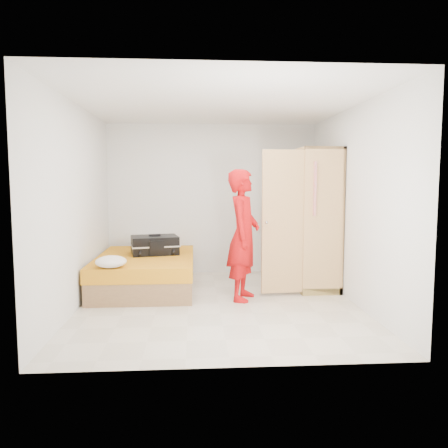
{
  "coord_description": "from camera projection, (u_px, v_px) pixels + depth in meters",
  "views": [
    {
      "loc": [
        -0.31,
        -5.65,
        1.63
      ],
      "look_at": [
        0.12,
        0.62,
        1.0
      ],
      "focal_mm": 35.0,
      "sensor_mm": 36.0,
      "label": 1
    }
  ],
  "objects": [
    {
      "name": "room",
      "position": [
        218.0,
        206.0,
        5.67
      ],
      "size": [
        4.0,
        4.02,
        2.6
      ],
      "color": "beige",
      "rests_on": "ground"
    },
    {
      "name": "bed",
      "position": [
        146.0,
        272.0,
        6.59
      ],
      "size": [
        1.42,
        2.02,
        0.5
      ],
      "color": "olive",
      "rests_on": "ground"
    },
    {
      "name": "wardrobe",
      "position": [
        310.0,
        222.0,
        6.64
      ],
      "size": [
        1.17,
        1.22,
        2.1
      ],
      "color": "tan",
      "rests_on": "ground"
    },
    {
      "name": "person",
      "position": [
        243.0,
        235.0,
        5.93
      ],
      "size": [
        0.6,
        0.75,
        1.78
      ],
      "primitive_type": "imported",
      "rotation": [
        0.0,
        0.0,
        1.26
      ],
      "color": "red",
      "rests_on": "ground"
    },
    {
      "name": "suitcase",
      "position": [
        155.0,
        245.0,
        6.72
      ],
      "size": [
        0.81,
        0.66,
        0.31
      ],
      "rotation": [
        0.0,
        0.0,
        0.21
      ],
      "color": "black",
      "rests_on": "bed"
    },
    {
      "name": "round_cushion",
      "position": [
        111.0,
        262.0,
        5.67
      ],
      "size": [
        0.4,
        0.4,
        0.15
      ],
      "primitive_type": "ellipsoid",
      "color": "white",
      "rests_on": "bed"
    },
    {
      "name": "pillow",
      "position": [
        150.0,
        244.0,
        7.4
      ],
      "size": [
        0.62,
        0.36,
        0.11
      ],
      "primitive_type": "cube",
      "rotation": [
        0.0,
        0.0,
        -0.09
      ],
      "color": "white",
      "rests_on": "bed"
    }
  ]
}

